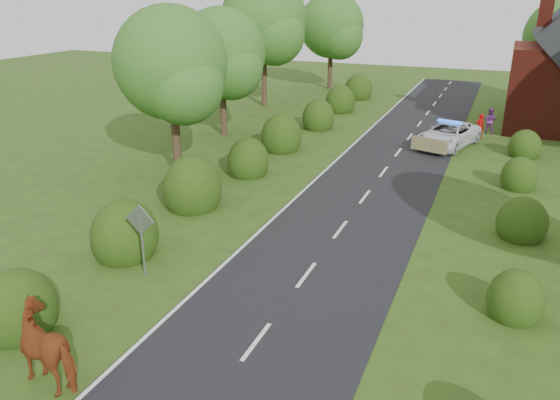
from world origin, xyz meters
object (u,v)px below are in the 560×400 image
at_px(pedestrian_purple, 490,121).
at_px(police_van, 448,135).
at_px(road_sign, 141,230).
at_px(pedestrian_red, 480,126).
at_px(cow, 53,350).

bearing_deg(pedestrian_purple, police_van, 78.40).
bearing_deg(road_sign, police_van, 69.90).
distance_m(police_van, pedestrian_red, 3.32).
bearing_deg(police_van, cow, -86.85).
xyz_separation_m(cow, police_van, (6.38, 25.66, -0.10)).
relative_size(cow, pedestrian_red, 1.48).
distance_m(pedestrian_red, pedestrian_purple, 1.68).
relative_size(road_sign, pedestrian_red, 1.60).
height_order(road_sign, police_van, road_sign).
relative_size(cow, pedestrian_purple, 1.38).
bearing_deg(pedestrian_red, road_sign, 37.42).
relative_size(road_sign, police_van, 0.44).
bearing_deg(police_van, road_sign, -92.97).
bearing_deg(pedestrian_purple, cow, 88.28).
xyz_separation_m(cow, pedestrian_purple, (8.55, 30.14, 0.02)).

